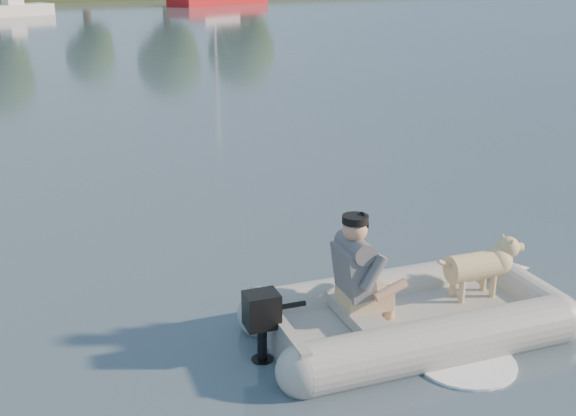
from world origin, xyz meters
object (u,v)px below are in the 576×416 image
dog (474,271)px  man (356,267)px  motorboat (15,1)px  dinghy (422,276)px

dog → man: bearing=180.0°
dog → motorboat: 44.45m
motorboat → man: bearing=-114.1°
dinghy → dog: (0.64, -0.03, -0.07)m
dinghy → man: (-0.67, 0.13, 0.18)m
dinghy → dog: bearing=4.6°
dog → motorboat: size_ratio=0.20×
dinghy → motorboat: motorboat is taller
dinghy → dog: 0.64m
dinghy → motorboat: size_ratio=1.00×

